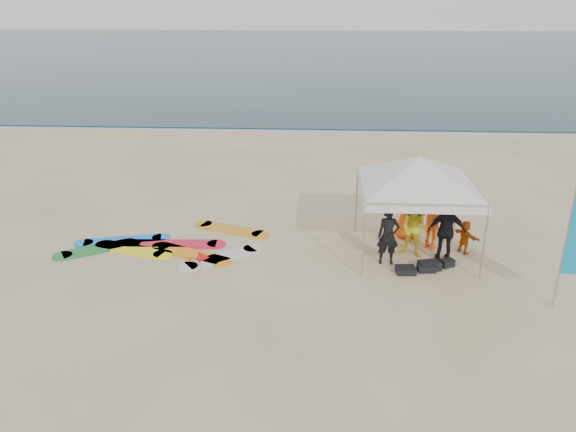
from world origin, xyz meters
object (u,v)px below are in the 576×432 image
at_px(person_yellow, 415,229).
at_px(person_seated, 465,237).
at_px(person_orange_a, 434,219).
at_px(person_black_a, 388,236).
at_px(surfboard_spread, 168,246).
at_px(person_black_b, 446,231).
at_px(marker_pennant, 204,258).
at_px(person_orange_b, 408,207).
at_px(canopy_tent, 420,157).

xyz_separation_m(person_yellow, person_seated, (1.46, 0.27, -0.31)).
bearing_deg(person_orange_a, person_black_a, 82.25).
relative_size(person_orange_a, surfboard_spread, 0.31).
bearing_deg(person_black_b, person_seated, -139.38).
distance_m(person_seated, surfboard_spread, 8.43).
distance_m(person_yellow, marker_pennant, 5.76).
xyz_separation_m(marker_pennant, surfboard_spread, (-1.39, 1.63, -0.46)).
relative_size(person_yellow, person_orange_a, 0.91).
height_order(person_orange_a, person_orange_b, person_orange_b).
relative_size(person_orange_b, surfboard_spread, 0.35).
height_order(marker_pennant, surfboard_spread, marker_pennant).
bearing_deg(person_black_a, person_black_b, 8.62).
xyz_separation_m(person_orange_a, person_seated, (0.83, -0.30, -0.39)).
bearing_deg(person_black_a, marker_pennant, -170.72).
xyz_separation_m(person_black_b, person_orange_b, (-0.81, 1.48, 0.12)).
xyz_separation_m(person_yellow, marker_pennant, (-5.56, -1.47, -0.30)).
distance_m(person_black_a, person_seated, 2.39).
xyz_separation_m(person_orange_b, marker_pennant, (-5.56, -2.72, -0.48)).
relative_size(person_black_a, surfboard_spread, 0.29).
xyz_separation_m(person_orange_a, person_black_b, (0.18, -0.80, -0.01)).
relative_size(person_black_b, surfboard_spread, 0.31).
bearing_deg(person_orange_a, surfboard_spread, 47.38).
distance_m(person_black_b, marker_pennant, 6.50).
height_order(person_black_a, person_yellow, person_black_a).
xyz_separation_m(person_seated, marker_pennant, (-7.02, -1.74, 0.02)).
xyz_separation_m(person_seated, surfboard_spread, (-8.41, -0.12, -0.44)).
height_order(person_black_b, canopy_tent, canopy_tent).
height_order(person_yellow, canopy_tent, canopy_tent).
bearing_deg(person_yellow, marker_pennant, -140.31).
relative_size(person_yellow, person_seated, 1.66).
xyz_separation_m(person_black_a, canopy_tent, (0.78, 0.70, 2.00)).
relative_size(person_orange_a, person_orange_b, 0.89).
height_order(person_seated, canopy_tent, canopy_tent).
height_order(person_black_b, person_seated, person_black_b).
distance_m(person_yellow, person_orange_b, 1.27).
bearing_deg(person_seated, person_orange_b, 22.53).
xyz_separation_m(person_orange_a, marker_pennant, (-6.19, -2.04, -0.37)).
bearing_deg(person_yellow, person_black_b, 9.26).
height_order(person_yellow, person_seated, person_yellow).
height_order(person_orange_a, person_seated, person_orange_a).
distance_m(person_yellow, person_black_b, 0.84).
bearing_deg(person_orange_b, canopy_tent, 85.27).
bearing_deg(person_orange_b, surfboard_spread, 3.88).
bearing_deg(surfboard_spread, canopy_tent, 0.18).
relative_size(person_black_b, person_orange_b, 0.87).
bearing_deg(person_black_b, person_black_a, 13.67).
distance_m(person_orange_a, surfboard_spread, 7.64).
bearing_deg(person_orange_b, person_orange_a, 127.72).
distance_m(person_black_b, person_orange_b, 1.69).
height_order(person_seated, surfboard_spread, person_seated).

